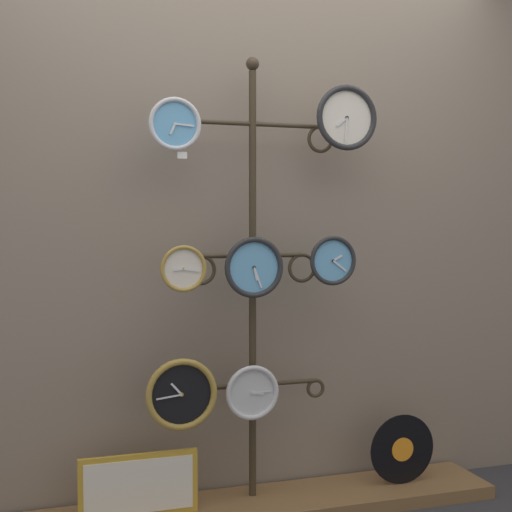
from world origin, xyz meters
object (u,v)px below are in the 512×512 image
at_px(clock_middle_left, 183,269).
at_px(clock_bottom_center, 252,392).
at_px(vinyl_record, 402,449).
at_px(display_stand, 253,369).
at_px(clock_bottom_left, 181,394).
at_px(clock_middle_right, 333,261).
at_px(picture_frame, 139,486).
at_px(clock_middle_center, 254,267).
at_px(clock_top_right, 346,118).
at_px(clock_top_left, 175,124).

bearing_deg(clock_middle_left, clock_bottom_center, 3.46).
xyz_separation_m(clock_middle_left, vinyl_record, (1.04, 0.03, -0.86)).
relative_size(display_stand, vinyl_record, 6.13).
height_order(clock_bottom_left, vinyl_record, clock_bottom_left).
bearing_deg(clock_middle_right, clock_bottom_left, -178.81).
height_order(display_stand, picture_frame, display_stand).
xyz_separation_m(clock_bottom_left, vinyl_record, (1.05, 0.03, -0.34)).
relative_size(display_stand, clock_middle_center, 7.64).
bearing_deg(clock_top_right, clock_middle_center, -176.78).
distance_m(clock_bottom_center, picture_frame, 0.60).
distance_m(clock_middle_left, clock_bottom_left, 0.52).
bearing_deg(vinyl_record, clock_bottom_left, -178.50).
xyz_separation_m(clock_middle_center, vinyl_record, (0.73, 0.03, -0.86)).
bearing_deg(clock_top_left, clock_middle_left, -43.93).
height_order(clock_bottom_center, picture_frame, clock_bottom_center).
height_order(clock_bottom_left, picture_frame, clock_bottom_left).
distance_m(clock_middle_center, clock_middle_right, 0.37).
relative_size(clock_middle_center, clock_bottom_left, 0.86).
xyz_separation_m(clock_top_left, clock_middle_right, (0.70, -0.01, -0.57)).
relative_size(clock_top_right, clock_middle_left, 1.49).
relative_size(vinyl_record, picture_frame, 0.66).
xyz_separation_m(clock_middle_left, clock_bottom_center, (0.30, 0.02, -0.54)).
bearing_deg(clock_top_left, clock_top_right, 0.07).
bearing_deg(vinyl_record, clock_middle_right, -177.91).
height_order(clock_middle_left, clock_middle_center, clock_middle_center).
distance_m(clock_middle_right, clock_bottom_center, 0.67).
bearing_deg(clock_top_left, clock_bottom_left, -57.14).
bearing_deg(clock_top_right, clock_bottom_left, -177.95).
relative_size(clock_top_left, clock_middle_right, 1.00).
bearing_deg(clock_top_right, display_stand, 168.82).
bearing_deg(clock_bottom_left, clock_middle_right, 1.19).
bearing_deg(clock_middle_center, clock_top_left, 175.92).
height_order(clock_middle_center, clock_bottom_left, clock_middle_center).
bearing_deg(display_stand, clock_top_left, -167.17).
distance_m(display_stand, vinyl_record, 0.82).
bearing_deg(clock_bottom_center, clock_top_left, 178.64).
xyz_separation_m(clock_top_left, clock_bottom_center, (0.33, -0.01, -1.13)).
height_order(clock_top_right, clock_middle_right, clock_top_right).
height_order(clock_middle_center, clock_middle_right, clock_middle_right).
bearing_deg(clock_middle_center, clock_top_right, 3.22).
height_order(clock_middle_right, picture_frame, clock_middle_right).
bearing_deg(clock_bottom_left, vinyl_record, 1.50).
bearing_deg(display_stand, clock_top_right, -11.18).
xyz_separation_m(clock_top_left, clock_middle_center, (0.33, -0.02, -0.59)).
bearing_deg(clock_bottom_center, clock_middle_left, -176.54).
bearing_deg(clock_middle_center, picture_frame, 178.17).
distance_m(clock_middle_left, picture_frame, 0.91).
bearing_deg(vinyl_record, display_stand, 173.48).
bearing_deg(clock_bottom_center, clock_top_right, 1.14).
distance_m(clock_top_left, clock_middle_center, 0.68).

